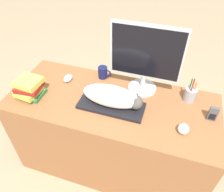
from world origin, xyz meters
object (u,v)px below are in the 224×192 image
Objects in this scene: monitor at (146,56)px; coffee_mug at (103,72)px; cat at (113,97)px; baseball at (183,129)px; book_stack at (29,88)px; phone at (213,114)px; pen_cup at (190,94)px; keyboard at (111,106)px; computer_mouse at (68,78)px.

coffee_mug is (-0.33, 0.05, -0.24)m from monitor.
monitor reaches higher than coffee_mug.
monitor is at bearing 60.49° from cat.
coffee_mug is 1.55× the size of baseball.
book_stack is (-0.75, -0.32, -0.21)m from monitor.
pen_cup is at bearing 134.74° from phone.
cat is at bearing -171.78° from phone.
coffee_mug is 0.84m from phone.
phone is at bearing 8.03° from keyboard.
cat reaches higher than phone.
cat is 0.64m from phone.
computer_mouse is at bearing 156.56° from keyboard.
keyboard is at bearing -121.98° from monitor.
baseball is at bearing -0.39° from book_stack.
coffee_mug is at bearing 171.88° from monitor.
cat is at bearing -59.09° from coffee_mug.
book_stack is at bearing -124.40° from computer_mouse.
book_stack reaches higher than baseball.
phone is (0.65, 0.09, 0.04)m from keyboard.
keyboard is 0.41m from monitor.
cat is 0.54m from pen_cup.
phone is (0.15, -0.15, -0.00)m from pen_cup.
computer_mouse is 1.39× the size of baseball.
pen_cup is (0.49, 0.24, -0.05)m from cat.
pen_cup reaches higher than baseball.
cat reaches higher than keyboard.
coffee_mug is 0.56m from book_stack.
keyboard is at bearing 171.16° from baseball.
computer_mouse is 0.47× the size of pen_cup.
baseball is (0.32, -0.33, -0.25)m from monitor.
cat is 2.23× the size of book_stack.
cat is at bearing 6.43° from book_stack.
baseball is at bearing -134.73° from phone.
coffee_mug reaches higher than keyboard.
phone is at bearing -18.67° from monitor.
phone is 0.58× the size of book_stack.
cat is 3.88× the size of coffee_mug.
pen_cup reaches higher than cat.
phone is at bearing -14.56° from coffee_mug.
pen_cup reaches higher than coffee_mug.
coffee_mug is at bearing 41.43° from book_stack.
monitor is 4.76× the size of coffee_mug.
pen_cup is at bearing 15.81° from book_stack.
monitor is 2.51× the size of pen_cup.
keyboard is 0.90× the size of monitor.
monitor is 0.84m from book_stack.
book_stack is at bearing -173.40° from keyboard.
computer_mouse is 0.52× the size of book_stack.
pen_cup is (0.92, 0.06, 0.03)m from computer_mouse.
computer_mouse is at bearing 157.30° from cat.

